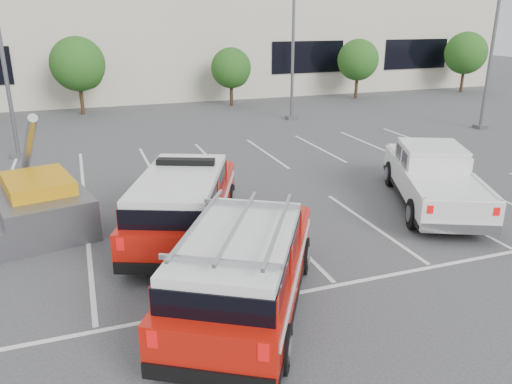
% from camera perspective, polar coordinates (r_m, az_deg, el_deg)
% --- Properties ---
extents(ground, '(120.00, 120.00, 0.00)m').
position_cam_1_polar(ground, '(14.28, 3.77, -5.22)').
color(ground, '#38383B').
rests_on(ground, ground).
extents(stall_markings, '(23.00, 15.00, 0.01)m').
position_cam_1_polar(stall_markings, '(18.20, -1.81, 0.35)').
color(stall_markings, silver).
rests_on(stall_markings, ground).
extents(convention_building, '(60.00, 16.99, 13.20)m').
position_cam_1_polar(convention_building, '(44.11, -13.14, 17.32)').
color(convention_building, beige).
rests_on(convention_building, ground).
extents(tree_mid_left, '(3.37, 3.37, 4.85)m').
position_cam_1_polar(tree_mid_left, '(34.06, -19.54, 13.43)').
color(tree_mid_left, '#3F2B19').
rests_on(tree_mid_left, ground).
extents(tree_mid_right, '(2.77, 2.77, 3.99)m').
position_cam_1_polar(tree_mid_right, '(35.64, -2.75, 13.82)').
color(tree_mid_right, '#3F2B19').
rests_on(tree_mid_right, ground).
extents(tree_right, '(3.07, 3.07, 4.42)m').
position_cam_1_polar(tree_right, '(39.68, 11.65, 14.42)').
color(tree_right, '#3F2B19').
rests_on(tree_right, ground).
extents(tree_far_right, '(3.37, 3.37, 4.85)m').
position_cam_1_polar(tree_far_right, '(45.60, 22.88, 14.28)').
color(tree_far_right, '#3F2B19').
rests_on(tree_far_right, ground).
extents(light_pole_mid, '(0.90, 0.60, 10.24)m').
position_cam_1_polar(light_pole_mid, '(30.46, 4.29, 17.91)').
color(light_pole_mid, '#59595E').
rests_on(light_pole_mid, ground).
extents(light_pole_right, '(0.90, 0.60, 10.24)m').
position_cam_1_polar(light_pole_right, '(30.50, 25.60, 16.17)').
color(light_pole_right, '#59595E').
rests_on(light_pole_right, ground).
extents(fire_chief_suv, '(4.40, 6.50, 2.15)m').
position_cam_1_polar(fire_chief_suv, '(14.16, -8.19, -1.75)').
color(fire_chief_suv, '#AF1208').
rests_on(fire_chief_suv, ground).
extents(white_pickup, '(4.56, 6.60, 1.92)m').
position_cam_1_polar(white_pickup, '(17.44, 19.52, 0.99)').
color(white_pickup, silver).
rests_on(white_pickup, ground).
extents(ladder_suv, '(4.81, 6.07, 2.25)m').
position_cam_1_polar(ladder_suv, '(10.48, -1.45, -9.35)').
color(ladder_suv, '#AF1208').
rests_on(ladder_suv, ground).
extents(utility_rig, '(3.66, 4.60, 3.53)m').
position_cam_1_polar(utility_rig, '(15.92, -23.75, -1.52)').
color(utility_rig, '#59595E').
rests_on(utility_rig, ground).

